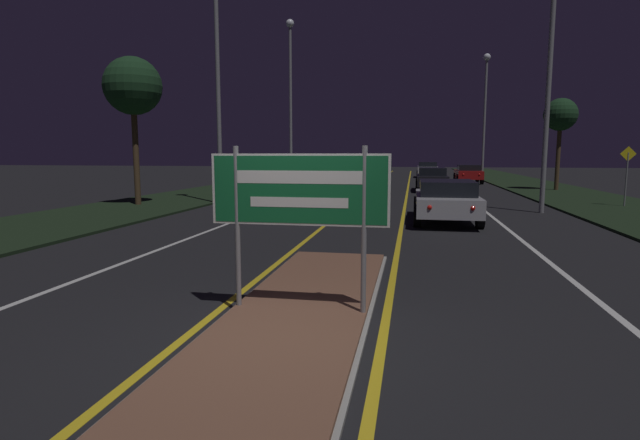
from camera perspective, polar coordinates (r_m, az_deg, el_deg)
ground_plane at (r=6.19m, az=-3.89°, el=-12.93°), size 160.00×160.00×0.00m
median_island at (r=6.85m, az=-2.34°, el=-10.51°), size 1.93×7.81×0.10m
verge_left at (r=27.94m, az=-12.59°, el=3.01°), size 5.00×100.00×0.08m
verge_right at (r=26.93m, az=27.91°, el=2.15°), size 5.00×100.00×0.08m
centre_line_yellow_left at (r=30.80m, az=5.67°, el=3.49°), size 0.12×70.00×0.01m
centre_line_yellow_right at (r=30.69m, az=9.98°, el=3.40°), size 0.12×70.00×0.01m
lane_line_white_left at (r=31.20m, az=0.08°, el=3.58°), size 0.12×70.00×0.01m
lane_line_white_right at (r=30.81m, az=15.66°, el=3.25°), size 0.12×70.00×0.01m
edge_line_white_left at (r=31.89m, az=-5.24°, el=3.63°), size 0.10×70.00×0.01m
edge_line_white_right at (r=31.22m, az=21.16°, el=3.07°), size 0.10×70.00×0.01m
highway_sign at (r=6.53m, az=-2.42°, el=2.79°), size 2.38×0.07×2.17m
streetlight_left_near at (r=22.17m, az=-11.77°, el=21.62°), size 0.62×0.62×11.21m
streetlight_left_far at (r=33.18m, az=-3.40°, el=15.28°), size 0.51×0.51×10.61m
streetlight_right_near at (r=20.47m, az=24.89°, el=17.56°), size 0.59×0.59×8.64m
streetlight_right_far at (r=39.96m, az=18.36°, el=12.77°), size 0.52×0.52×9.49m
car_receding_0 at (r=16.48m, az=14.20°, el=2.31°), size 2.02×4.67×1.34m
car_receding_1 at (r=30.10m, az=12.67°, el=4.66°), size 1.85×4.49×1.38m
car_receding_2 at (r=39.05m, az=16.58°, el=5.16°), size 1.90×4.32×1.37m
car_receding_3 at (r=47.61m, az=12.18°, el=5.69°), size 1.95×4.07×1.44m
car_approaching_0 at (r=19.59m, az=-1.33°, el=3.44°), size 1.93×4.31×1.44m
car_approaching_1 at (r=32.93m, az=-2.16°, el=5.15°), size 1.89×4.51×1.48m
car_approaching_2 at (r=47.67m, az=5.98°, el=5.76°), size 1.94×4.45×1.33m
warning_sign at (r=23.53m, az=31.66°, el=4.86°), size 0.60×0.06×2.39m
roadside_palm_left at (r=22.21m, az=-20.62°, el=14.02°), size 2.33×2.33×5.98m
roadside_palm_right at (r=32.43m, az=25.79°, el=10.66°), size 1.87×1.87×5.27m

